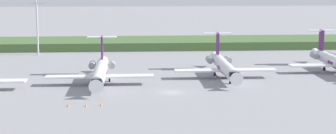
{
  "coord_description": "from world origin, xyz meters",
  "views": [
    {
      "loc": [
        -8.04,
        -111.65,
        23.92
      ],
      "look_at": [
        0.0,
        12.75,
        3.0
      ],
      "focal_mm": 61.56,
      "sensor_mm": 36.0,
      "label": 1
    }
  ],
  "objects_px": {
    "antenna_mast": "(37,22)",
    "regional_jet_third": "(224,66)",
    "safety_cone_rear_marker": "(101,105)",
    "safety_cone_mid_marker": "(86,105)",
    "safety_cone_front_marker": "(68,105)",
    "regional_jet_second": "(100,72)",
    "regional_jet_fourth": "(335,61)"
  },
  "relations": [
    {
      "from": "antenna_mast",
      "to": "regional_jet_third",
      "type": "bearing_deg",
      "value": -38.63
    },
    {
      "from": "safety_cone_rear_marker",
      "to": "regional_jet_third",
      "type": "bearing_deg",
      "value": 45.32
    },
    {
      "from": "safety_cone_rear_marker",
      "to": "safety_cone_mid_marker",
      "type": "bearing_deg",
      "value": -171.41
    },
    {
      "from": "regional_jet_third",
      "to": "safety_cone_front_marker",
      "type": "distance_m",
      "value": 42.22
    },
    {
      "from": "regional_jet_third",
      "to": "safety_cone_front_marker",
      "type": "bearing_deg",
      "value": -140.21
    },
    {
      "from": "antenna_mast",
      "to": "safety_cone_front_marker",
      "type": "xyz_separation_m",
      "value": [
        15.41,
        -65.19,
        -9.1
      ]
    },
    {
      "from": "safety_cone_front_marker",
      "to": "safety_cone_mid_marker",
      "type": "relative_size",
      "value": 1.0
    },
    {
      "from": "safety_cone_mid_marker",
      "to": "antenna_mast",
      "type": "bearing_deg",
      "value": 105.81
    },
    {
      "from": "regional_jet_second",
      "to": "regional_jet_fourth",
      "type": "distance_m",
      "value": 56.44
    },
    {
      "from": "regional_jet_second",
      "to": "safety_cone_front_marker",
      "type": "bearing_deg",
      "value": -102.35
    },
    {
      "from": "regional_jet_third",
      "to": "antenna_mast",
      "type": "xyz_separation_m",
      "value": [
        -47.8,
        38.21,
        6.84
      ]
    },
    {
      "from": "antenna_mast",
      "to": "safety_cone_front_marker",
      "type": "distance_m",
      "value": 67.6
    },
    {
      "from": "regional_jet_fourth",
      "to": "safety_cone_front_marker",
      "type": "xyz_separation_m",
      "value": [
        -59.95,
        -32.2,
        -2.26
      ]
    },
    {
      "from": "regional_jet_fourth",
      "to": "antenna_mast",
      "type": "relative_size",
      "value": 1.37
    },
    {
      "from": "antenna_mast",
      "to": "safety_cone_rear_marker",
      "type": "height_order",
      "value": "antenna_mast"
    },
    {
      "from": "safety_cone_front_marker",
      "to": "regional_jet_fourth",
      "type": "bearing_deg",
      "value": 28.24
    },
    {
      "from": "safety_cone_mid_marker",
      "to": "regional_jet_second",
      "type": "bearing_deg",
      "value": 86.01
    },
    {
      "from": "regional_jet_third",
      "to": "safety_cone_rear_marker",
      "type": "xyz_separation_m",
      "value": [
        -26.57,
        -26.87,
        -2.26
      ]
    },
    {
      "from": "regional_jet_second",
      "to": "safety_cone_front_marker",
      "type": "xyz_separation_m",
      "value": [
        -4.62,
        -21.09,
        -2.26
      ]
    },
    {
      "from": "antenna_mast",
      "to": "safety_cone_mid_marker",
      "type": "relative_size",
      "value": 41.04
    },
    {
      "from": "regional_jet_third",
      "to": "safety_cone_mid_marker",
      "type": "xyz_separation_m",
      "value": [
        -29.27,
        -27.28,
        -2.26
      ]
    },
    {
      "from": "safety_cone_front_marker",
      "to": "safety_cone_mid_marker",
      "type": "xyz_separation_m",
      "value": [
        3.12,
        -0.3,
        0.0
      ]
    },
    {
      "from": "safety_cone_rear_marker",
      "to": "regional_jet_second",
      "type": "bearing_deg",
      "value": 93.28
    },
    {
      "from": "regional_jet_fourth",
      "to": "safety_cone_front_marker",
      "type": "bearing_deg",
      "value": -151.76
    },
    {
      "from": "regional_jet_fourth",
      "to": "antenna_mast",
      "type": "bearing_deg",
      "value": 156.36
    },
    {
      "from": "safety_cone_mid_marker",
      "to": "safety_cone_rear_marker",
      "type": "height_order",
      "value": "same"
    },
    {
      "from": "safety_cone_front_marker",
      "to": "regional_jet_third",
      "type": "bearing_deg",
      "value": 39.79
    },
    {
      "from": "regional_jet_third",
      "to": "antenna_mast",
      "type": "height_order",
      "value": "antenna_mast"
    },
    {
      "from": "regional_jet_fourth",
      "to": "regional_jet_second",
      "type": "bearing_deg",
      "value": -168.65
    },
    {
      "from": "safety_cone_front_marker",
      "to": "safety_cone_mid_marker",
      "type": "bearing_deg",
      "value": -5.45
    },
    {
      "from": "regional_jet_third",
      "to": "regional_jet_second",
      "type": "bearing_deg",
      "value": -168.03
    },
    {
      "from": "regional_jet_second",
      "to": "safety_cone_rear_marker",
      "type": "distance_m",
      "value": 21.14
    }
  ]
}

